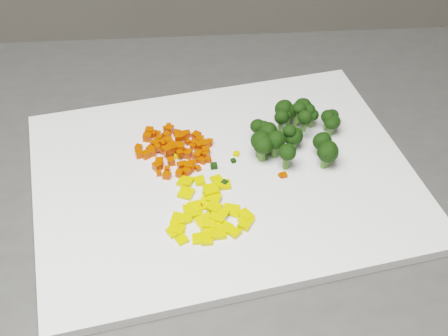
{
  "coord_description": "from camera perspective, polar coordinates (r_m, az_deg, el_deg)",
  "views": [
    {
      "loc": [
        0.16,
        -0.34,
        1.44
      ],
      "look_at": [
        0.25,
        0.22,
        0.92
      ],
      "focal_mm": 50.0,
      "sensor_mm": 36.0,
      "label": 1
    }
  ],
  "objects": [
    {
      "name": "cutting_board",
      "position": [
        0.78,
        -0.0,
        -0.88
      ],
      "size": [
        0.5,
        0.4,
        0.01
      ],
      "primitive_type": "cube",
      "rotation": [
        0.0,
        0.0,
        0.1
      ],
      "color": "white",
      "rests_on": "counter_block"
    },
    {
      "name": "carrot_pile",
      "position": [
        0.8,
        -4.62,
        2.26
      ],
      "size": [
        0.1,
        0.1,
        0.03
      ],
      "primitive_type": null,
      "color": "red",
      "rests_on": "cutting_board"
    },
    {
      "name": "pepper_pile",
      "position": [
        0.73,
        -1.73,
        -3.24
      ],
      "size": [
        0.12,
        0.12,
        0.02
      ],
      "primitive_type": null,
      "color": "yellow",
      "rests_on": "cutting_board"
    },
    {
      "name": "broccoli_pile",
      "position": [
        0.81,
        6.81,
        3.97
      ],
      "size": [
        0.12,
        0.12,
        0.06
      ],
      "primitive_type": null,
      "color": "black",
      "rests_on": "cutting_board"
    },
    {
      "name": "carrot_cube_0",
      "position": [
        0.78,
        -2.39,
        -0.03
      ],
      "size": [
        0.01,
        0.01,
        0.01
      ],
      "primitive_type": "cube",
      "rotation": [
        0.0,
        0.0,
        1.88
      ],
      "color": "red",
      "rests_on": "carrot_pile"
    },
    {
      "name": "carrot_cube_1",
      "position": [
        0.81,
        -5.56,
        1.62
      ],
      "size": [
        0.01,
        0.01,
        0.01
      ],
      "primitive_type": "cube",
      "rotation": [
        0.0,
        0.0,
        1.41
      ],
      "color": "red",
      "rests_on": "carrot_pile"
    },
    {
      "name": "carrot_cube_2",
      "position": [
        0.8,
        -6.1,
        1.89
      ],
      "size": [
        0.01,
        0.01,
        0.01
      ],
      "primitive_type": "cube",
      "rotation": [
        0.0,
        0.0,
        2.95
      ],
      "color": "red",
      "rests_on": "carrot_pile"
    },
    {
      "name": "carrot_cube_3",
      "position": [
        0.83,
        -5.97,
        2.67
      ],
      "size": [
        0.01,
        0.01,
        0.01
      ],
      "primitive_type": "cube",
      "rotation": [
        0.0,
        0.0,
        2.9
      ],
      "color": "red",
      "rests_on": "carrot_pile"
    },
    {
      "name": "carrot_cube_4",
      "position": [
        0.83,
        -5.29,
        2.73
      ],
      "size": [
        0.01,
        0.01,
        0.01
      ],
      "primitive_type": "cube",
      "rotation": [
        0.0,
        0.0,
        0.14
      ],
      "color": "red",
      "rests_on": "carrot_pile"
    },
    {
      "name": "carrot_cube_5",
      "position": [
        0.8,
        -4.71,
        1.95
      ],
      "size": [
        0.01,
        0.01,
        0.01
      ],
      "primitive_type": "cube",
      "rotation": [
        0.0,
        0.0,
        1.79
      ],
      "color": "red",
      "rests_on": "carrot_pile"
    },
    {
      "name": "carrot_cube_6",
      "position": [
        0.81,
        -1.91,
        2.31
      ],
      "size": [
        0.01,
        0.01,
        0.01
      ],
      "primitive_type": "cube",
      "rotation": [
        0.0,
        0.0,
        3.02
      ],
      "color": "red",
      "rests_on": "carrot_pile"
    },
    {
      "name": "carrot_cube_7",
      "position": [
        0.79,
        -1.92,
        0.61
      ],
      "size": [
        0.01,
        0.01,
        0.01
      ],
      "primitive_type": "cube",
      "rotation": [
        0.0,
        0.0,
        1.04
      ],
      "color": "red",
      "rests_on": "carrot_pile"
    },
    {
      "name": "carrot_cube_8",
      "position": [
        0.8,
        -4.1,
        1.95
      ],
      "size": [
        0.01,
        0.01,
        0.01
      ],
      "primitive_type": "cube",
      "rotation": [
        0.0,
        0.0,
        3.05
      ],
      "color": "red",
      "rests_on": "carrot_pile"
    },
    {
      "name": "carrot_cube_9",
      "position": [
        0.82,
        -2.54,
        2.92
      ],
      "size": [
        0.01,
        0.01,
        0.01
      ],
      "primitive_type": "cube",
      "rotation": [
        0.0,
        0.0,
        0.77
      ],
      "color": "red",
      "rests_on": "carrot_pile"
    },
    {
      "name": "carrot_cube_10",
      "position": [
        0.8,
        -4.49,
        1.67
      ],
      "size": [
        0.01,
        0.01,
        0.01
      ],
      "primitive_type": "cube",
      "rotation": [
        0.0,
        0.0,
        1.03
      ],
      "color": "red",
      "rests_on": "carrot_pile"
    },
    {
      "name": "carrot_cube_11",
      "position": [
        0.83,
        -6.04,
        3.13
      ],
      "size": [
        0.01,
        0.01,
        0.01
      ],
      "primitive_type": "cube",
      "rotation": [
        0.0,
        0.0,
        2.83
      ],
      "color": "red",
      "rests_on": "carrot_pile"
    },
    {
      "name": "carrot_cube_12",
      "position": [
        0.83,
        -5.92,
        2.73
      ],
      "size": [
        0.01,
        0.01,
        0.01
      ],
      "primitive_type": "cube",
      "rotation": [
        0.0,
        0.0,
        2.41
      ],
      "color": "red",
      "rests_on": "carrot_pile"
    },
    {
      "name": "carrot_cube_13",
      "position": [
        0.8,
        -4.76,
        2.05
      ],
      "size": [
        0.01,
        0.01,
        0.01
      ],
      "primitive_type": "cube",
      "rotation": [
        0.0,
        0.0,
        0.54
      ],
      "color": "red",
      "rests_on": "carrot_pile"
    },
    {
      "name": "carrot_cube_14",
      "position": [
        0.78,
        -6.11,
        0.16
      ],
      "size": [
        0.01,
        0.01,
        0.01
      ],
      "primitive_type": "cube",
      "rotation": [
        0.0,
        0.0,
        0.57
      ],
      "color": "red",
      "rests_on": "carrot_pile"
    },
    {
      "name": "carrot_cube_15",
      "position": [
        0.82,
        -2.21,
        2.56
      ],
      "size": [
        0.01,
        0.01,
        0.01
      ],
      "primitive_type": "cube",
      "rotation": [
        0.0,
        0.0,
        1.27
      ],
      "color": "red",
      "rests_on": "carrot_pile"
    },
    {
      "name": "carrot_cube_16",
      "position": [
        0.8,
        -4.7,
        1.82
      ],
      "size": [
        0.01,
        0.01,
        0.01
      ],
      "primitive_type": "cube",
      "rotation": [
        0.0,
        0.0,
        1.85
      ],
      "color": "red",
      "rests_on": "carrot_pile"
    },
    {
      "name": "carrot_cube_17",
      "position": [
        0.84,
        -6.83,
        3.33
      ],
      "size": [
        0.01,
        0.01,
        0.01
      ],
      "primitive_type": "cube",
      "rotation": [
        0.0,
        0.0,
        1.32
      ],
      "color": "red",
      "rests_on": "carrot_pile"
    },
    {
      "name": "carrot_cube_18",
      "position": [
        0.8,
        -2.36,
        1.28
      ],
      "size": [
        0.01,
        0.01,
        0.01
      ],
      "primitive_type": "cube",
      "rotation": [
        0.0,
        0.0,
        2.82
      ],
      "color": "red",
      "rests_on": "carrot_pile"
    },
    {
      "name": "carrot_cube_19",
      "position": [
        0.78,
        -3.57,
        0.34
      ],
      "size": [
        0.01,
        0.01,
        0.01
      ],
      "primitive_type": "cube",
      "rotation": [
        0.0,
        0.0,
        0.81
      ],
      "color": "red",
      "rests_on": "carrot_pile"
    },
    {
      "name": "carrot_cube_20",
      "position": [
        0.84,
        -5.07,
        3.84
      ],
      "size": [
        0.01,
        0.01,
        0.01
      ],
      "primitive_type": "cube",
      "rotation": [
        0.0,
        0.0,
        1.44
      ],
      "color": "red",
      "rests_on": "carrot_pile"
    },
    {
      "name": "carrot_cube_21",
      "position": [
        0.77,
        -4.11,
        -0.54
      ],
      "size": [
        0.01,
        0.01,
        0.01
      ],
      "primitive_type": "cube",
      "rotation": [
        0.0,
        0.0,
        1.06
      ],
      "color": "red",
      "rests_on": "carrot_pile"
    },
    {
      "name": "carrot_cube_22",
      "position": [
        0.84,
        -5.27,
        3.53
      ],
      "size": [
        0.01,
        0.01,
        0.01
      ],
      "primitive_type": "cube",
      "rotation": [
        0.0,
        0.0,
        0.27
      ],
      "color": "red",
      "rests_on": "carrot_pile"
    },
    {
      "name": "carrot_cube_23",
      "position": [
        0.82,
        -5.5,
        2.46
      ],
      "size": [
        0.01,
        0.01,
        0.01
      ],
      "primitive_type": "cube",
      "rotation": [
        0.0,
        0.0,
        0.95
      ],
      "color": "red",
      "rests_on": "carrot_pile"
    },
    {
      "name": "carrot_cube_24",
      "position": [
        0.83,
        -5.27,
        2.96
      ],
      "size": [
        0.01,
        0.01,
        0.01
      ],
      "primitive_type": "cube",
      "rotation": [
        0.0,
        0.0,
        0.66
      ],
      "color": "red",
      "rests_on": "carrot_pile"
    },
    {
      "name": "carrot_cube_25",
      "position": [
        0.81,
        -2.87,
        1.96
      ],
      "size": [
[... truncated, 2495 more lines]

